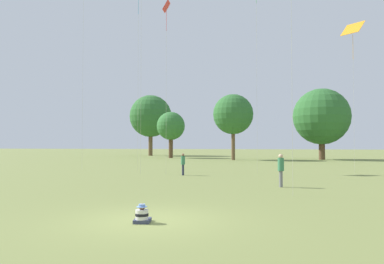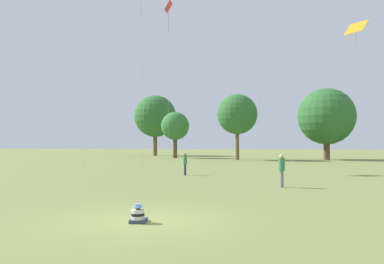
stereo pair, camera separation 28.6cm
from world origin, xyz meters
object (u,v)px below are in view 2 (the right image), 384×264
at_px(seated_toddler, 138,215).
at_px(kite_0, 169,15).
at_px(kite_3, 356,30).
at_px(distant_tree_0, 155,116).
at_px(distant_tree_2, 175,126).
at_px(person_standing_0, 282,167).
at_px(person_standing_1, 185,162).
at_px(distant_tree_1, 237,114).
at_px(distant_tree_3, 326,117).

bearing_deg(seated_toddler, kite_0, 93.68).
relative_size(kite_3, distant_tree_0, 1.00).
bearing_deg(distant_tree_2, person_standing_0, -68.08).
xyz_separation_m(person_standing_1, kite_0, (-1.35, 0.45, 10.73)).
bearing_deg(distant_tree_1, distant_tree_3, 13.76).
bearing_deg(kite_0, distant_tree_0, -118.65).
bearing_deg(kite_0, distant_tree_2, -123.80).
height_order(seated_toddler, person_standing_0, person_standing_0).
height_order(person_standing_0, distant_tree_3, distant_tree_3).
bearing_deg(distant_tree_2, seated_toddler, -76.95).
bearing_deg(distant_tree_3, distant_tree_0, 155.90).
relative_size(person_standing_0, distant_tree_0, 0.15).
xyz_separation_m(distant_tree_2, distant_tree_3, (22.48, -2.31, 1.05)).
distance_m(person_standing_0, distant_tree_1, 33.30).
bearing_deg(kite_3, distant_tree_3, 172.95).
xyz_separation_m(person_standing_1, distant_tree_2, (-8.78, 31.67, 4.08)).
height_order(person_standing_0, kite_3, kite_3).
distance_m(person_standing_1, distant_tree_2, 33.12).
bearing_deg(person_standing_0, person_standing_1, -17.28).
distance_m(kite_3, distant_tree_0, 47.48).
xyz_separation_m(person_standing_0, kite_0, (-7.79, 6.59, 10.64)).
xyz_separation_m(seated_toddler, kite_3, (10.05, 19.64, 10.54)).
distance_m(kite_3, distant_tree_2, 35.29).
height_order(kite_3, distant_tree_0, distant_tree_0).
relative_size(kite_0, kite_3, 1.10).
relative_size(kite_3, distant_tree_1, 1.25).
relative_size(seated_toddler, distant_tree_0, 0.05).
bearing_deg(distant_tree_0, person_standing_1, -70.02).
height_order(seated_toddler, distant_tree_0, distant_tree_0).
height_order(person_standing_1, distant_tree_0, distant_tree_0).
xyz_separation_m(distant_tree_0, distant_tree_3, (29.11, -13.02, -1.42)).
bearing_deg(distant_tree_1, kite_3, -64.35).
distance_m(kite_0, distant_tree_2, 32.77).
height_order(kite_0, distant_tree_1, kite_0).
relative_size(distant_tree_0, distant_tree_2, 1.57).
relative_size(seated_toddler, person_standing_0, 0.36).
xyz_separation_m(kite_0, kite_3, (13.60, 3.47, -0.91)).
distance_m(distant_tree_1, distant_tree_3, 12.59).
xyz_separation_m(person_standing_0, person_standing_1, (-6.43, 6.13, -0.09)).
height_order(kite_0, distant_tree_3, kite_0).
bearing_deg(person_standing_1, kite_0, -15.78).
xyz_separation_m(seated_toddler, distant_tree_1, (-0.73, 42.08, 6.13)).
xyz_separation_m(person_standing_0, distant_tree_2, (-15.21, 37.80, 3.99)).
distance_m(person_standing_1, distant_tree_0, 45.56).
bearing_deg(distant_tree_3, person_standing_1, -115.01).
height_order(kite_3, distant_tree_2, kite_3).
distance_m(kite_3, distant_tree_1, 25.28).
xyz_separation_m(person_standing_1, kite_3, (12.25, 3.92, 9.81)).
height_order(person_standing_1, distant_tree_2, distant_tree_2).
relative_size(person_standing_1, distant_tree_3, 0.15).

